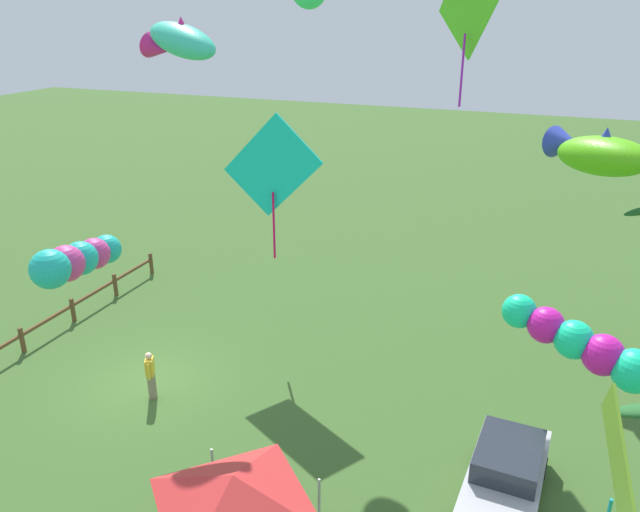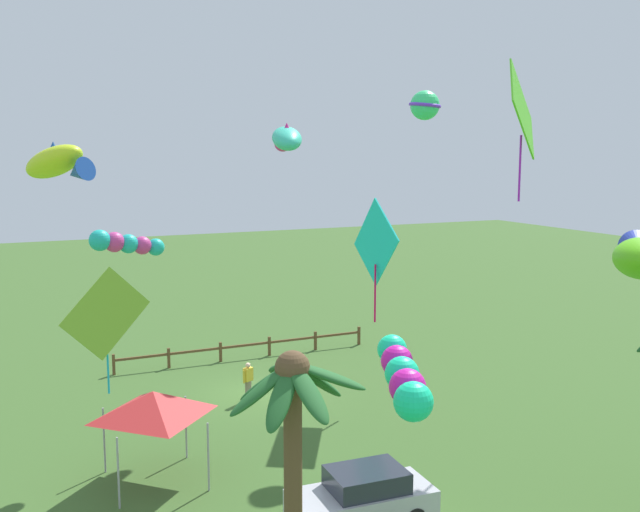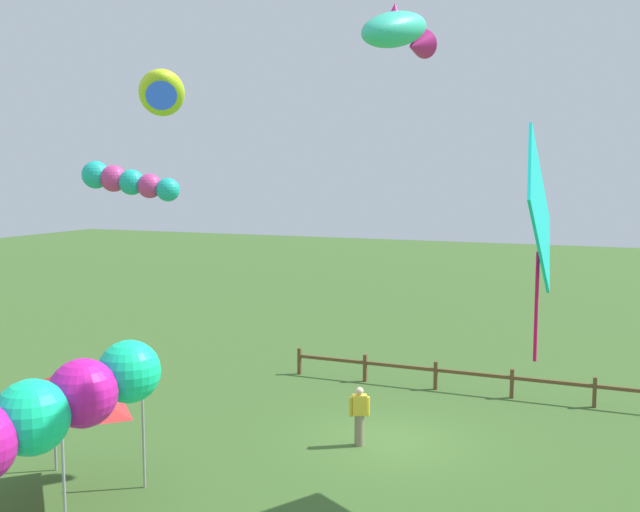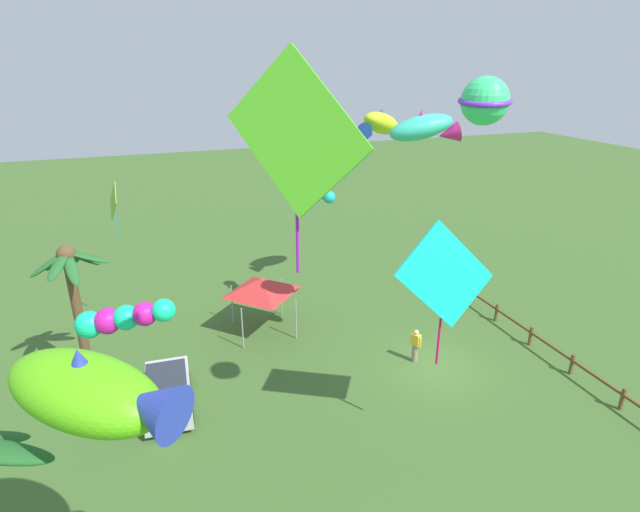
{
  "view_description": "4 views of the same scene",
  "coord_description": "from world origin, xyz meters",
  "px_view_note": "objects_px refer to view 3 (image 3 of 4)",
  "views": [
    {
      "loc": [
        14.06,
        11.47,
        11.36
      ],
      "look_at": [
        -0.76,
        5.62,
        4.96
      ],
      "focal_mm": 35.23,
      "sensor_mm": 36.0,
      "label": 1
    },
    {
      "loc": [
        9.89,
        27.51,
        9.95
      ],
      "look_at": [
        -0.04,
        6.02,
        6.59
      ],
      "focal_mm": 40.8,
      "sensor_mm": 36.0,
      "label": 2
    },
    {
      "loc": [
        -5.68,
        18.57,
        7.19
      ],
      "look_at": [
        -0.15,
        5.26,
        5.59
      ],
      "focal_mm": 41.52,
      "sensor_mm": 36.0,
      "label": 3
    },
    {
      "loc": [
        -16.09,
        11.11,
        12.71
      ],
      "look_at": [
        -0.17,
        5.41,
        6.04
      ],
      "focal_mm": 28.19,
      "sensor_mm": 36.0,
      "label": 4
    }
  ],
  "objects_px": {
    "spectator_0": "(359,416)",
    "kite_tube_5": "(17,424)",
    "kite_tube_0": "(127,181)",
    "festival_tent": "(56,392)",
    "kite_diamond_2": "(539,213)",
    "kite_fish_3": "(162,94)",
    "kite_fish_7": "(398,31)"
  },
  "relations": [
    {
      "from": "spectator_0",
      "to": "kite_tube_5",
      "type": "distance_m",
      "value": 12.32
    },
    {
      "from": "kite_tube_0",
      "to": "kite_tube_5",
      "type": "relative_size",
      "value": 0.74
    },
    {
      "from": "festival_tent",
      "to": "kite_diamond_2",
      "type": "bearing_deg",
      "value": -159.26
    },
    {
      "from": "kite_fish_3",
      "to": "kite_tube_5",
      "type": "bearing_deg",
      "value": 117.83
    },
    {
      "from": "spectator_0",
      "to": "kite_diamond_2",
      "type": "distance_m",
      "value": 7.55
    },
    {
      "from": "spectator_0",
      "to": "kite_diamond_2",
      "type": "height_order",
      "value": "kite_diamond_2"
    },
    {
      "from": "kite_tube_0",
      "to": "kite_fish_7",
      "type": "bearing_deg",
      "value": -165.18
    },
    {
      "from": "kite_diamond_2",
      "to": "kite_tube_5",
      "type": "height_order",
      "value": "kite_diamond_2"
    },
    {
      "from": "festival_tent",
      "to": "kite_tube_0",
      "type": "xyz_separation_m",
      "value": [
        0.17,
        -2.89,
        4.55
      ]
    },
    {
      "from": "festival_tent",
      "to": "kite_fish_7",
      "type": "relative_size",
      "value": 1.05
    },
    {
      "from": "spectator_0",
      "to": "kite_fish_7",
      "type": "bearing_deg",
      "value": 138.76
    },
    {
      "from": "kite_fish_3",
      "to": "kite_fish_7",
      "type": "height_order",
      "value": "kite_fish_7"
    },
    {
      "from": "kite_diamond_2",
      "to": "kite_fish_3",
      "type": "bearing_deg",
      "value": -15.57
    },
    {
      "from": "kite_fish_7",
      "to": "kite_fish_3",
      "type": "bearing_deg",
      "value": -15.53
    },
    {
      "from": "kite_diamond_2",
      "to": "kite_fish_3",
      "type": "xyz_separation_m",
      "value": [
        11.42,
        -3.18,
        3.21
      ]
    },
    {
      "from": "kite_fish_3",
      "to": "kite_fish_7",
      "type": "xyz_separation_m",
      "value": [
        -8.04,
        2.24,
        0.87
      ]
    },
    {
      "from": "kite_tube_5",
      "to": "spectator_0",
      "type": "bearing_deg",
      "value": -89.74
    },
    {
      "from": "kite_diamond_2",
      "to": "kite_fish_3",
      "type": "distance_m",
      "value": 12.28
    },
    {
      "from": "kite_tube_0",
      "to": "kite_diamond_2",
      "type": "height_order",
      "value": "kite_diamond_2"
    },
    {
      "from": "festival_tent",
      "to": "kite_tube_0",
      "type": "bearing_deg",
      "value": -86.68
    },
    {
      "from": "kite_tube_5",
      "to": "festival_tent",
      "type": "bearing_deg",
      "value": -50.38
    },
    {
      "from": "festival_tent",
      "to": "kite_fish_3",
      "type": "xyz_separation_m",
      "value": [
        1.78,
        -6.83,
        7.13
      ]
    },
    {
      "from": "kite_fish_3",
      "to": "kite_tube_5",
      "type": "distance_m",
      "value": 15.51
    },
    {
      "from": "kite_fish_7",
      "to": "kite_tube_0",
      "type": "bearing_deg",
      "value": 14.82
    },
    {
      "from": "spectator_0",
      "to": "kite_tube_0",
      "type": "distance_m",
      "value": 8.54
    },
    {
      "from": "kite_diamond_2",
      "to": "kite_fish_3",
      "type": "height_order",
      "value": "kite_fish_3"
    },
    {
      "from": "festival_tent",
      "to": "kite_fish_7",
      "type": "height_order",
      "value": "kite_fish_7"
    },
    {
      "from": "kite_fish_3",
      "to": "kite_diamond_2",
      "type": "bearing_deg",
      "value": 164.43
    },
    {
      "from": "kite_diamond_2",
      "to": "kite_fish_7",
      "type": "distance_m",
      "value": 5.38
    },
    {
      "from": "festival_tent",
      "to": "kite_diamond_2",
      "type": "distance_m",
      "value": 11.03
    },
    {
      "from": "kite_diamond_2",
      "to": "kite_tube_5",
      "type": "distance_m",
      "value": 10.95
    },
    {
      "from": "kite_fish_7",
      "to": "spectator_0",
      "type": "bearing_deg",
      "value": -41.24
    }
  ]
}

